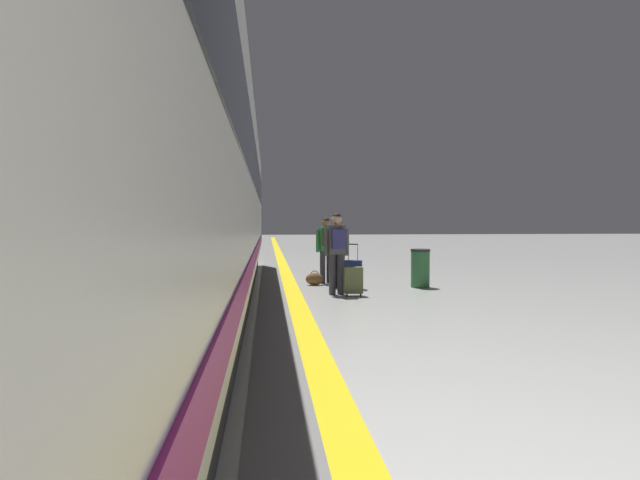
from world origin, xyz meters
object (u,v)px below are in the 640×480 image
object	(u,v)px
passenger_mid	(326,244)
waste_bin	(420,268)
passenger_far	(337,246)
suitcase_far	(353,280)
duffel_bag_mid	(315,279)
suitcase_near	(353,273)
high_speed_train	(85,119)
passenger_near	(338,247)

from	to	relation	value
passenger_mid	waste_bin	distance (m)	2.40
passenger_far	suitcase_far	xyz separation A→B (m)	(0.32, -0.22, -0.70)
duffel_bag_mid	waste_bin	distance (m)	2.56
suitcase_near	suitcase_far	bearing A→B (deg)	-100.40
high_speed_train	passenger_mid	distance (m)	8.20
high_speed_train	passenger_near	xyz separation A→B (m)	(3.32, 6.57, -1.55)
duffel_bag_mid	suitcase_far	distance (m)	1.94
suitcase_near	waste_bin	world-z (taller)	suitcase_near
duffel_bag_mid	waste_bin	xyz separation A→B (m)	(2.46, -0.66, 0.30)
high_speed_train	suitcase_near	bearing A→B (deg)	60.18
passenger_near	passenger_mid	xyz separation A→B (m)	(-0.18, 0.85, 0.03)
suitcase_far	waste_bin	distance (m)	2.16
passenger_near	passenger_mid	world-z (taller)	passenger_mid
suitcase_near	suitcase_far	size ratio (longest dim) A/B	1.72
passenger_near	passenger_far	bearing A→B (deg)	-100.11
suitcase_near	suitcase_far	distance (m)	1.09
suitcase_far	passenger_near	bearing A→B (deg)	95.68
high_speed_train	passenger_mid	world-z (taller)	high_speed_train
passenger_far	suitcase_near	bearing A→B (deg)	58.95
passenger_far	suitcase_far	bearing A→B (deg)	-34.47
high_speed_train	suitcase_near	distance (m)	7.64
suitcase_near	passenger_far	size ratio (longest dim) A/B	0.60
passenger_mid	suitcase_far	bearing A→B (deg)	-81.70
high_speed_train	suitcase_near	world-z (taller)	high_speed_train
high_speed_train	duffel_bag_mid	size ratio (longest dim) A/B	62.05
suitcase_near	passenger_far	world-z (taller)	passenger_far
high_speed_train	waste_bin	size ratio (longest dim) A/B	30.00
passenger_near	duffel_bag_mid	xyz separation A→B (m)	(-0.51, 0.54, -0.80)
duffel_bag_mid	waste_bin	bearing A→B (deg)	-15.02
passenger_near	suitcase_far	bearing A→B (deg)	-84.32
high_speed_train	suitcase_far	distance (m)	6.67
passenger_mid	passenger_far	size ratio (longest dim) A/B	0.95
passenger_far	waste_bin	world-z (taller)	passenger_far
high_speed_train	suitcase_near	size ratio (longest dim) A/B	25.94
passenger_near	duffel_bag_mid	bearing A→B (deg)	133.45
passenger_far	waste_bin	size ratio (longest dim) A/B	1.92
suitcase_near	passenger_far	distance (m)	1.21
passenger_near	passenger_far	xyz separation A→B (m)	(-0.19, -1.07, 0.08)
high_speed_train	passenger_far	world-z (taller)	high_speed_train
duffel_bag_mid	passenger_near	bearing A→B (deg)	-46.55
waste_bin	duffel_bag_mid	bearing A→B (deg)	164.98
high_speed_train	suitcase_far	size ratio (longest dim) A/B	44.72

